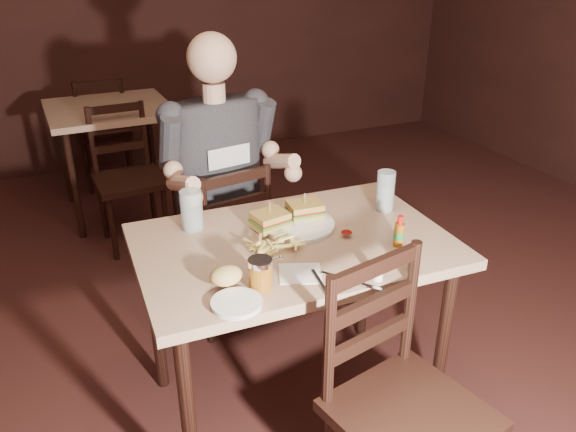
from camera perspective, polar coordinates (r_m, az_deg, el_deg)
name	(u,v)px	position (r m, az deg, el deg)	size (l,w,h in m)	color
room_shell	(352,81)	(1.66, 6.48, 13.47)	(7.00, 7.00, 7.00)	black
main_table	(294,261)	(2.11, 0.56, -4.63)	(1.17, 0.81, 0.77)	tan
bg_table	(110,119)	(4.06, -17.60, 9.36)	(0.82, 0.82, 0.77)	tan
chair_far	(222,242)	(2.79, -6.77, -2.67)	(0.40, 0.43, 0.86)	black
chair_near	(411,415)	(1.85, 12.38, -19.15)	(0.43, 0.47, 0.92)	black
bg_chair_far	(104,132)	(4.66, -18.20, 8.14)	(0.40, 0.44, 0.87)	black
bg_chair_near	(129,180)	(3.62, -15.82, 3.53)	(0.40, 0.44, 0.87)	black
diner	(221,147)	(2.54, -6.83, 6.95)	(0.57, 0.45, 0.98)	#34343A
dinner_plate	(298,226)	(2.16, 1.01, -1.01)	(0.27, 0.27, 0.02)	white
sandwich_left	(270,214)	(2.11, -1.85, 0.17)	(0.13, 0.11, 0.11)	gold
sandwich_right	(305,204)	(2.19, 1.71, 1.20)	(0.13, 0.11, 0.11)	gold
fries_pile	(273,244)	(1.98, -1.58, -2.82)	(0.25, 0.17, 0.04)	#E8D36D
ketchup_dollop	(347,232)	(2.09, 5.98, -1.66)	(0.04, 0.04, 0.01)	maroon
glass_left	(192,210)	(2.15, -9.76, 0.60)	(0.08, 0.08, 0.15)	silver
glass_right	(385,191)	(2.31, 9.87, 2.53)	(0.07, 0.07, 0.17)	silver
hot_sauce	(399,231)	(2.04, 11.25, -1.50)	(0.04, 0.04, 0.12)	#884C0F
salt_shaker	(378,272)	(1.84, 9.16, -5.62)	(0.03, 0.03, 0.06)	white
pepper_shaker	(414,262)	(1.91, 12.65, -4.61)	(0.03, 0.03, 0.06)	#38332D
syrup_dispenser	(260,274)	(1.77, -2.82, -5.88)	(0.08, 0.08, 0.10)	#884C0F
napkin	(300,273)	(1.87, 1.24, -5.85)	(0.14, 0.13, 0.00)	white
knife	(351,281)	(1.83, 6.45, -6.59)	(0.01, 0.22, 0.01)	silver
fork	(320,282)	(1.82, 3.29, -6.73)	(0.01, 0.16, 0.00)	silver
side_plate	(237,304)	(1.72, -5.24, -8.92)	(0.15, 0.15, 0.01)	white
bread_roll	(226,276)	(1.79, -6.32, -6.04)	(0.11, 0.09, 0.06)	tan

